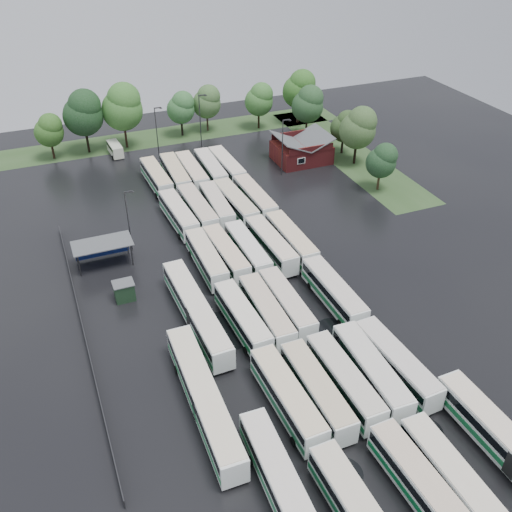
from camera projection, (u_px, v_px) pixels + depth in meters
name	position (u px, v px, depth m)	size (l,w,h in m)	color
ground	(278.00, 327.00, 69.85)	(160.00, 160.00, 0.00)	black
brick_building	(301.00, 152.00, 109.19)	(10.07, 8.60, 5.39)	maroon
wash_shed	(102.00, 245.00, 79.69)	(8.20, 4.20, 3.58)	#2D2D30
utility_hut	(124.00, 291.00, 73.70)	(2.70, 2.20, 2.62)	black
grass_strip_north	(161.00, 137.00, 120.23)	(80.00, 10.00, 0.01)	#2D4922
grass_strip_east	(346.00, 153.00, 113.39)	(10.00, 50.00, 0.01)	#2D4922
west_fence	(83.00, 329.00, 68.69)	(0.10, 50.00, 1.20)	#2D2D30
bus_r0c0	(357.00, 512.00, 47.55)	(2.97, 12.67, 3.51)	white
bus_r0c2	(420.00, 484.00, 49.72)	(3.06, 12.48, 3.45)	white
bus_r0c3	(453.00, 479.00, 50.14)	(2.77, 12.65, 3.52)	white
bus_r1c0	(287.00, 397.00, 57.88)	(3.07, 12.90, 3.57)	white
bus_r1c1	(317.00, 390.00, 58.71)	(2.75, 12.65, 3.52)	white
bus_r1c2	(344.00, 380.00, 59.87)	(2.81, 12.68, 3.52)	white
bus_r1c3	(371.00, 371.00, 60.90)	(3.25, 13.10, 3.62)	white
bus_r1c4	(396.00, 363.00, 61.94)	(3.32, 12.82, 3.54)	white
bus_r2c0	(242.00, 318.00, 68.33)	(3.06, 12.39, 3.43)	white
bus_r2c1	(266.00, 312.00, 69.25)	(2.87, 12.58, 3.49)	white
bus_r2c2	(287.00, 304.00, 70.56)	(2.72, 12.36, 3.44)	white
bus_r2c4	(334.00, 292.00, 72.39)	(2.79, 12.82, 3.56)	white
bus_r3c0	(206.00, 259.00, 78.88)	(2.71, 12.31, 3.42)	white
bus_r3c1	(226.00, 254.00, 79.81)	(3.01, 12.39, 3.43)	white
bus_r3c2	(248.00, 250.00, 80.63)	(2.65, 12.33, 3.43)	white
bus_r3c3	(271.00, 245.00, 81.68)	(3.07, 12.79, 3.54)	white
bus_r3c4	(291.00, 240.00, 82.74)	(2.82, 12.82, 3.56)	white
bus_r4c0	(179.00, 214.00, 88.99)	(3.22, 12.64, 3.49)	white
bus_r4c1	(197.00, 209.00, 90.23)	(3.05, 13.03, 3.61)	white
bus_r4c2	(217.00, 206.00, 91.43)	(3.11, 12.40, 3.43)	white
bus_r4c3	(236.00, 203.00, 91.87)	(3.28, 13.08, 3.61)	white
bus_r4c4	(255.00, 199.00, 93.26)	(2.93, 12.85, 3.57)	white
bus_r5c0	(157.00, 178.00, 99.84)	(3.02, 12.42, 3.43)	white
bus_r5c1	(175.00, 174.00, 100.86)	(3.08, 12.82, 3.55)	white
bus_r5c2	(192.00, 172.00, 101.48)	(2.85, 12.77, 3.55)	white
bus_r5c3	(211.00, 169.00, 102.66)	(3.03, 12.73, 3.52)	white
bus_r5c4	(227.00, 166.00, 103.49)	(2.96, 12.80, 3.55)	white
artic_bus_west_a	(289.00, 501.00, 48.37)	(3.15, 18.50, 3.42)	white
artic_bus_west_b	(196.00, 311.00, 69.24)	(3.24, 19.12, 3.54)	white
artic_bus_west_c	(204.00, 398.00, 57.79)	(3.08, 19.52, 3.61)	white
minibus	(115.00, 149.00, 111.70)	(2.37, 5.57, 2.38)	silver
tree_north_0	(49.00, 130.00, 107.83)	(5.48, 5.48, 9.08)	black
tree_north_1	(84.00, 112.00, 109.01)	(7.69, 7.69, 12.73)	black
tree_north_2	(123.00, 106.00, 110.84)	(7.99, 7.99, 13.24)	black
tree_north_3	(181.00, 107.00, 117.42)	(5.75, 5.75, 9.53)	black
tree_north_4	(207.00, 101.00, 119.63)	(6.01, 6.01, 9.95)	#352619
tree_north_5	(260.00, 99.00, 120.77)	(6.02, 6.02, 9.97)	black
tree_north_6	(300.00, 89.00, 123.03)	(7.08, 7.08, 11.73)	#3C2B1C
tree_east_0	(382.00, 160.00, 97.09)	(5.22, 5.22, 8.64)	#3D2C1A
tree_east_1	(359.00, 127.00, 105.16)	(6.78, 6.78, 11.23)	black
tree_east_2	(345.00, 126.00, 110.13)	(5.28, 5.27, 8.74)	black
tree_east_3	(308.00, 104.00, 116.66)	(6.56, 6.56, 10.87)	black
tree_east_4	(303.00, 96.00, 124.45)	(5.48, 5.45, 9.03)	black
lamp_post_ne	(283.00, 144.00, 101.67)	(1.62, 0.32, 10.53)	#2D2D30
lamp_post_nw	(129.00, 217.00, 81.20)	(1.47, 0.29, 9.53)	#2D2D30
lamp_post_back_w	(157.00, 129.00, 107.97)	(1.56, 0.30, 10.11)	#2D2D30
lamp_post_back_e	(201.00, 118.00, 111.94)	(1.67, 0.33, 10.84)	#2D2D30
puddle_0	(344.00, 474.00, 52.78)	(3.65, 3.65, 0.01)	black
puddle_1	(424.00, 431.00, 56.77)	(3.87, 3.87, 0.01)	black
puddle_2	(224.00, 331.00, 69.23)	(7.55, 7.55, 0.01)	black
puddle_3	(332.00, 328.00, 69.66)	(3.80, 3.80, 0.01)	black
puddle_4	(475.00, 414.00, 58.59)	(2.81, 2.81, 0.01)	black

